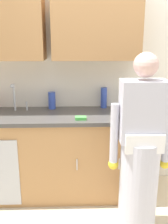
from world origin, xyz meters
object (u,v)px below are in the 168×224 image
Objects in this scene: sink at (16,115)px; bottle_dish_liquid at (52,100)px; person_at_sink at (140,161)px; sponge at (81,118)px; bottle_cleaner_spray at (104,98)px.

sink reaches higher than bottle_dish_liquid.
sink is 0.31× the size of person_at_sink.
bottle_cleaner_spray is at bearing 58.58° from sponge.
bottle_dish_liquid is 0.54m from sponge.
sink reaches higher than bottle_cleaner_spray.
bottle_cleaner_spray is (-0.23, 0.87, 0.37)m from person_at_sink.
person_at_sink is 1.23m from bottle_dish_liquid.
sink is at bearing -166.46° from bottle_cleaner_spray.
bottle_dish_liquid is at bearing -177.42° from bottle_cleaner_spray.
sponge is at bearing -17.72° from sink.
sponge is (0.69, -0.22, 0.03)m from sink.
bottle_cleaner_spray is 0.60m from bottle_dish_liquid.
bottle_dish_liquid is at bearing 126.94° from sponge.
sink is 1.38m from person_at_sink.
person_at_sink is at bearing -45.73° from bottle_dish_liquid.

